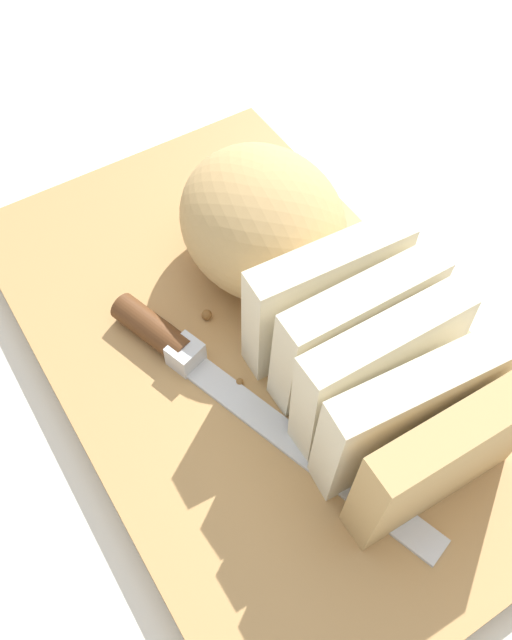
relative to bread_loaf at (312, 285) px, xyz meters
The scene contains 7 objects.
ground_plane 0.08m from the bread_loaf, 100.58° to the right, with size 3.00×3.00×0.00m, color silver.
cutting_board 0.07m from the bread_loaf, 100.58° to the right, with size 0.46×0.28×0.02m, color tan.
bread_loaf is the anchor object (origin of this frame).
bread_knife 0.10m from the bread_loaf, 99.39° to the right, with size 0.27×0.10×0.02m.
crumb_near_knife 0.09m from the bread_loaf, 128.76° to the right, with size 0.01×0.01×0.01m, color #996633.
crumb_near_loaf 0.10m from the bread_loaf, 105.34° to the right, with size 0.01×0.01×0.01m, color #996633.
crumb_stray_left 0.08m from the bread_loaf, 78.25° to the right, with size 0.01×0.01×0.01m, color #996633.
Camera 1 is at (0.23, -0.15, 0.44)m, focal length 39.01 mm.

